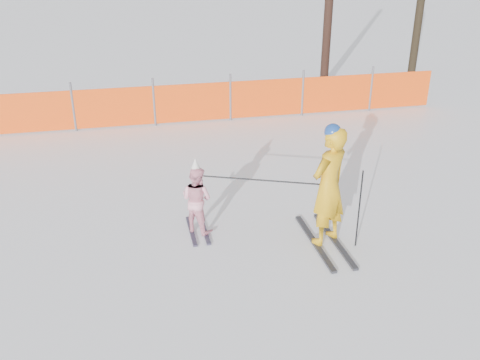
% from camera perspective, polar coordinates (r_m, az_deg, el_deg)
% --- Properties ---
extents(ground, '(120.00, 120.00, 0.00)m').
position_cam_1_polar(ground, '(8.51, 0.73, -7.51)').
color(ground, white).
rests_on(ground, ground).
extents(adult, '(0.84, 1.73, 2.02)m').
position_cam_1_polar(adult, '(8.35, 9.44, -0.65)').
color(adult, black).
rests_on(adult, ground).
extents(child, '(0.70, 0.97, 1.33)m').
position_cam_1_polar(child, '(8.76, -4.64, -2.01)').
color(child, black).
rests_on(child, ground).
extents(ski_poles, '(2.30, 0.97, 1.31)m').
position_cam_1_polar(ski_poles, '(8.41, 6.56, -1.30)').
color(ski_poles, black).
rests_on(ski_poles, ground).
extents(safety_fence, '(15.81, 0.06, 1.25)m').
position_cam_1_polar(safety_fence, '(14.03, -9.89, 7.87)').
color(safety_fence, '#595960').
rests_on(safety_fence, ground).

